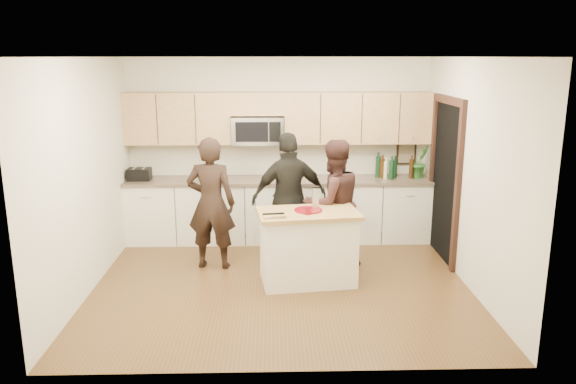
{
  "coord_description": "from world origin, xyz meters",
  "views": [
    {
      "loc": [
        -0.09,
        -6.43,
        2.71
      ],
      "look_at": [
        0.09,
        0.35,
        1.06
      ],
      "focal_mm": 35.0,
      "sensor_mm": 36.0,
      "label": 1
    }
  ],
  "objects_px": {
    "woman_right": "(290,198)",
    "toaster": "(139,174)",
    "woman_left": "(211,203)",
    "woman_center": "(333,204)",
    "island": "(308,247)"
  },
  "relations": [
    {
      "from": "toaster",
      "to": "woman_center",
      "type": "bearing_deg",
      "value": -21.79
    },
    {
      "from": "toaster",
      "to": "woman_right",
      "type": "height_order",
      "value": "woman_right"
    },
    {
      "from": "woman_left",
      "to": "woman_right",
      "type": "bearing_deg",
      "value": -160.44
    },
    {
      "from": "toaster",
      "to": "woman_left",
      "type": "distance_m",
      "value": 1.6
    },
    {
      "from": "toaster",
      "to": "woman_left",
      "type": "height_order",
      "value": "woman_left"
    },
    {
      "from": "woman_center",
      "to": "woman_right",
      "type": "bearing_deg",
      "value": -44.37
    },
    {
      "from": "woman_left",
      "to": "woman_center",
      "type": "relative_size",
      "value": 1.02
    },
    {
      "from": "toaster",
      "to": "woman_right",
      "type": "distance_m",
      "value": 2.35
    },
    {
      "from": "island",
      "to": "woman_center",
      "type": "distance_m",
      "value": 0.76
    },
    {
      "from": "island",
      "to": "woman_left",
      "type": "height_order",
      "value": "woman_left"
    },
    {
      "from": "woman_center",
      "to": "toaster",
      "type": "bearing_deg",
      "value": -44.22
    },
    {
      "from": "woman_right",
      "to": "toaster",
      "type": "bearing_deg",
      "value": -35.98
    },
    {
      "from": "island",
      "to": "woman_center",
      "type": "xyz_separation_m",
      "value": [
        0.36,
        0.55,
        0.39
      ]
    },
    {
      "from": "woman_center",
      "to": "woman_left",
      "type": "bearing_deg",
      "value": -22.43
    },
    {
      "from": "woman_left",
      "to": "woman_right",
      "type": "relative_size",
      "value": 0.99
    }
  ]
}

